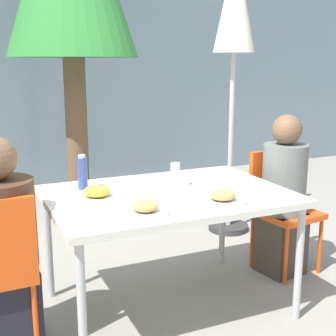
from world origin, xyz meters
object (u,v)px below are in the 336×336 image
(chair_right, at_px, (280,200))
(closed_umbrella, at_px, (235,18))
(drinking_cup, at_px, (175,170))
(bottle, at_px, (82,173))
(salad_bowl, at_px, (175,181))
(person_left, at_px, (2,253))
(person_right, at_px, (283,199))

(chair_right, bearing_deg, closed_umbrella, -103.18)
(drinking_cup, bearing_deg, chair_right, -8.58)
(bottle, distance_m, salad_bowl, 0.58)
(drinking_cup, bearing_deg, person_left, -162.81)
(person_right, distance_m, bottle, 1.43)
(person_right, xyz_separation_m, bottle, (-1.39, 0.15, 0.29))
(chair_right, distance_m, closed_umbrella, 1.58)
(person_left, bearing_deg, drinking_cup, 15.87)
(chair_right, xyz_separation_m, person_right, (-0.04, -0.09, 0.04))
(bottle, relative_size, salad_bowl, 1.15)
(person_right, relative_size, closed_umbrella, 0.48)
(person_left, distance_m, person_right, 1.91)
(person_right, height_order, drinking_cup, person_right)
(person_left, relative_size, salad_bowl, 6.19)
(person_right, height_order, salad_bowl, person_right)
(person_left, height_order, chair_right, person_left)
(salad_bowl, bearing_deg, chair_right, 3.38)
(chair_right, xyz_separation_m, drinking_cup, (-0.79, 0.12, 0.28))
(chair_right, relative_size, salad_bowl, 4.72)
(bottle, bearing_deg, salad_bowl, -11.88)
(person_right, relative_size, salad_bowl, 6.22)
(person_right, height_order, closed_umbrella, closed_umbrella)
(closed_umbrella, relative_size, drinking_cup, 25.34)
(person_left, height_order, salad_bowl, person_left)
(person_left, height_order, drinking_cup, person_left)
(person_left, xyz_separation_m, closed_umbrella, (2.02, 1.06, 1.32))
(bottle, xyz_separation_m, salad_bowl, (0.57, -0.12, -0.08))
(bottle, xyz_separation_m, drinking_cup, (0.64, 0.05, -0.05))
(closed_umbrella, distance_m, drinking_cup, 1.54)
(closed_umbrella, xyz_separation_m, salad_bowl, (-0.94, -0.87, -1.09))
(salad_bowl, bearing_deg, person_left, -170.11)
(closed_umbrella, bearing_deg, person_right, -97.27)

